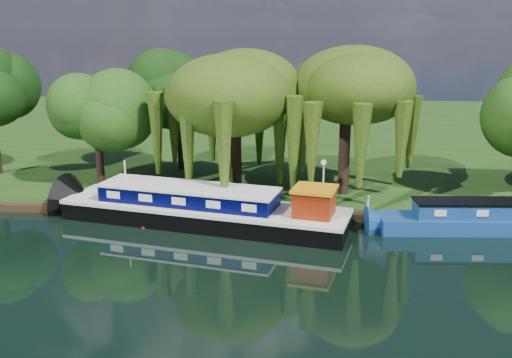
{
  "coord_description": "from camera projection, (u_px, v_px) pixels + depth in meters",
  "views": [
    {
      "loc": [
        -0.69,
        -23.12,
        10.81
      ],
      "look_at": [
        -3.26,
        6.46,
        2.8
      ],
      "focal_mm": 40.0,
      "sensor_mm": 36.0,
      "label": 1
    }
  ],
  "objects": [
    {
      "name": "far_bank",
      "position": [
        312.0,
        134.0,
        57.64
      ],
      "size": [
        120.0,
        52.0,
        0.45
      ],
      "primitive_type": "cube",
      "color": "#17350E",
      "rests_on": "ground"
    },
    {
      "name": "mooring_posts",
      "position": [
        306.0,
        202.0,
        32.87
      ],
      "size": [
        19.16,
        0.16,
        1.0
      ],
      "color": "silver",
      "rests_on": "far_bank"
    },
    {
      "name": "red_dinghy",
      "position": [
        166.0,
        223.0,
        32.19
      ],
      "size": [
        3.3,
        2.49,
        0.65
      ],
      "primitive_type": "imported",
      "rotation": [
        0.0,
        0.0,
        1.48
      ],
      "color": "maroon",
      "rests_on": "ground"
    },
    {
      "name": "dutch_barge",
      "position": [
        206.0,
        209.0,
        31.96
      ],
      "size": [
        16.7,
        7.12,
        3.44
      ],
      "rotation": [
        0.0,
        0.0,
        -0.22
      ],
      "color": "black",
      "rests_on": "ground"
    },
    {
      "name": "willow_right",
      "position": [
        346.0,
        98.0,
        34.91
      ],
      "size": [
        6.84,
        6.84,
        8.33
      ],
      "color": "black",
      "rests_on": "far_bank"
    },
    {
      "name": "ground",
      "position": [
        317.0,
        280.0,
        25.0
      ],
      "size": [
        120.0,
        120.0,
        0.0
      ],
      "primitive_type": "plane",
      "color": "black"
    },
    {
      "name": "narrowboat",
      "position": [
        496.0,
        219.0,
        30.88
      ],
      "size": [
        12.75,
        2.98,
        1.84
      ],
      "rotation": [
        0.0,
        0.0,
        0.07
      ],
      "color": "navy",
      "rests_on": "ground"
    },
    {
      "name": "tree_far_mid",
      "position": [
        179.0,
        94.0,
        41.14
      ],
      "size": [
        4.91,
        4.91,
        8.04
      ],
      "color": "black",
      "rests_on": "far_bank"
    },
    {
      "name": "tree_far_left",
      "position": [
        96.0,
        110.0,
        36.79
      ],
      "size": [
        4.61,
        4.61,
        7.42
      ],
      "color": "black",
      "rests_on": "far_bank"
    },
    {
      "name": "willow_left",
      "position": [
        235.0,
        95.0,
        35.55
      ],
      "size": [
        7.07,
        7.07,
        8.47
      ],
      "color": "black",
      "rests_on": "far_bank"
    },
    {
      "name": "lamppost",
      "position": [
        324.0,
        169.0,
        34.42
      ],
      "size": [
        0.36,
        0.36,
        2.56
      ],
      "color": "silver",
      "rests_on": "far_bank"
    }
  ]
}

